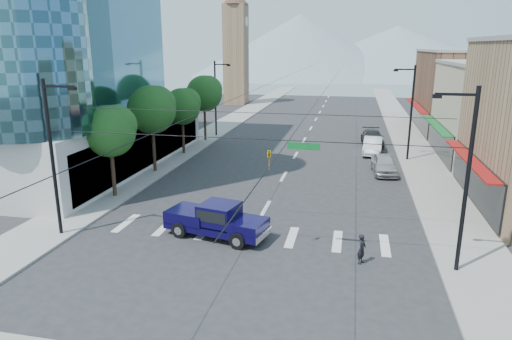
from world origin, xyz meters
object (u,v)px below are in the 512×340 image
at_px(parked_car_near, 384,164).
at_px(parked_car_far, 372,138).
at_px(parked_car_mid, 373,146).
at_px(pedestrian, 362,249).
at_px(pickup_truck, 216,219).

distance_m(parked_car_near, parked_car_far, 11.95).
height_order(parked_car_mid, parked_car_far, parked_car_mid).
relative_size(parked_car_near, parked_car_mid, 0.95).
relative_size(pedestrian, parked_car_near, 0.32).
distance_m(parked_car_mid, parked_car_far, 4.42).
bearing_deg(parked_car_mid, pickup_truck, -107.78).
relative_size(pickup_truck, parked_car_near, 1.30).
relative_size(parked_car_near, parked_car_far, 0.86).
relative_size(pedestrian, parked_car_mid, 0.31).
distance_m(pickup_truck, parked_car_near, 19.03).
height_order(pickup_truck, pedestrian, pickup_truck).
height_order(pedestrian, parked_car_near, parked_car_near).
distance_m(pedestrian, parked_car_near, 17.87).
distance_m(pedestrian, parked_car_mid, 25.29).
bearing_deg(parked_car_mid, parked_car_near, -80.09).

